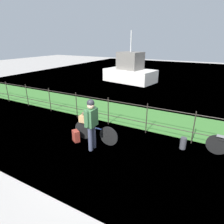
{
  "coord_description": "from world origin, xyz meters",
  "views": [
    {
      "loc": [
        2.8,
        -4.05,
        3.34
      ],
      "look_at": [
        -0.24,
        1.54,
        0.9
      ],
      "focal_mm": 30.52,
      "sensor_mm": 36.0,
      "label": 1
    }
  ],
  "objects_px": {
    "backpack_on_paving": "(76,136)",
    "moored_boat_near": "(130,71)",
    "bicycle_main": "(95,132)",
    "wooden_crate": "(85,119)",
    "terrier_dog": "(86,114)",
    "cyclist_person": "(91,120)",
    "mooring_bollard": "(183,143)"
  },
  "relations": [
    {
      "from": "backpack_on_paving",
      "to": "moored_boat_near",
      "type": "xyz_separation_m",
      "value": [
        -2.39,
        10.14,
        0.66
      ]
    },
    {
      "from": "backpack_on_paving",
      "to": "moored_boat_near",
      "type": "height_order",
      "value": "moored_boat_near"
    },
    {
      "from": "bicycle_main",
      "to": "wooden_crate",
      "type": "xyz_separation_m",
      "value": [
        -0.37,
        -0.01,
        0.43
      ]
    },
    {
      "from": "terrier_dog",
      "to": "cyclist_person",
      "type": "xyz_separation_m",
      "value": [
        0.53,
        -0.44,
        0.02
      ]
    },
    {
      "from": "backpack_on_paving",
      "to": "moored_boat_near",
      "type": "distance_m",
      "value": 10.44
    },
    {
      "from": "wooden_crate",
      "to": "mooring_bollard",
      "type": "relative_size",
      "value": 0.99
    },
    {
      "from": "backpack_on_paving",
      "to": "moored_boat_near",
      "type": "bearing_deg",
      "value": 132.91
    },
    {
      "from": "backpack_on_paving",
      "to": "wooden_crate",
      "type": "bearing_deg",
      "value": 81.61
    },
    {
      "from": "terrier_dog",
      "to": "moored_boat_near",
      "type": "height_order",
      "value": "moored_boat_near"
    },
    {
      "from": "terrier_dog",
      "to": "moored_boat_near",
      "type": "bearing_deg",
      "value": 105.05
    },
    {
      "from": "cyclist_person",
      "to": "moored_boat_near",
      "type": "bearing_deg",
      "value": 107.15
    },
    {
      "from": "backpack_on_paving",
      "to": "mooring_bollard",
      "type": "bearing_deg",
      "value": 50.38
    },
    {
      "from": "bicycle_main",
      "to": "backpack_on_paving",
      "type": "distance_m",
      "value": 0.69
    },
    {
      "from": "mooring_bollard",
      "to": "moored_boat_near",
      "type": "relative_size",
      "value": 0.09
    },
    {
      "from": "moored_boat_near",
      "to": "backpack_on_paving",
      "type": "bearing_deg",
      "value": -76.72
    },
    {
      "from": "backpack_on_paving",
      "to": "terrier_dog",
      "type": "bearing_deg",
      "value": 78.77
    },
    {
      "from": "wooden_crate",
      "to": "terrier_dog",
      "type": "xyz_separation_m",
      "value": [
        0.02,
        0.0,
        0.19
      ]
    },
    {
      "from": "bicycle_main",
      "to": "terrier_dog",
      "type": "distance_m",
      "value": 0.72
    },
    {
      "from": "terrier_dog",
      "to": "mooring_bollard",
      "type": "height_order",
      "value": "terrier_dog"
    },
    {
      "from": "bicycle_main",
      "to": "terrier_dog",
      "type": "bearing_deg",
      "value": -178.62
    },
    {
      "from": "backpack_on_paving",
      "to": "mooring_bollard",
      "type": "xyz_separation_m",
      "value": [
        3.35,
        1.27,
        -0.0
      ]
    },
    {
      "from": "cyclist_person",
      "to": "mooring_bollard",
      "type": "xyz_separation_m",
      "value": [
        2.57,
        1.41,
        -0.81
      ]
    },
    {
      "from": "cyclist_person",
      "to": "mooring_bollard",
      "type": "bearing_deg",
      "value": 28.79
    },
    {
      "from": "wooden_crate",
      "to": "backpack_on_paving",
      "type": "bearing_deg",
      "value": -128.03
    },
    {
      "from": "moored_boat_near",
      "to": "bicycle_main",
      "type": "bearing_deg",
      "value": -73.07
    },
    {
      "from": "terrier_dog",
      "to": "cyclist_person",
      "type": "height_order",
      "value": "cyclist_person"
    },
    {
      "from": "wooden_crate",
      "to": "terrier_dog",
      "type": "relative_size",
      "value": 1.22
    },
    {
      "from": "bicycle_main",
      "to": "wooden_crate",
      "type": "height_order",
      "value": "wooden_crate"
    },
    {
      "from": "wooden_crate",
      "to": "terrier_dog",
      "type": "height_order",
      "value": "terrier_dog"
    },
    {
      "from": "backpack_on_paving",
      "to": "mooring_bollard",
      "type": "height_order",
      "value": "backpack_on_paving"
    },
    {
      "from": "mooring_bollard",
      "to": "wooden_crate",
      "type": "bearing_deg",
      "value": -162.63
    },
    {
      "from": "bicycle_main",
      "to": "mooring_bollard",
      "type": "xyz_separation_m",
      "value": [
        2.75,
        0.97,
        -0.16
      ]
    }
  ]
}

